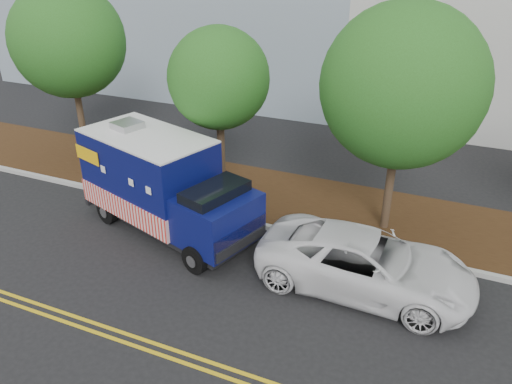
% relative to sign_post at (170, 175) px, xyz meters
% --- Properties ---
extents(ground, '(120.00, 120.00, 0.00)m').
position_rel_sign_post_xyz_m(ground, '(1.39, -1.55, -1.20)').
color(ground, black).
rests_on(ground, ground).
extents(curb, '(120.00, 0.18, 0.15)m').
position_rel_sign_post_xyz_m(curb, '(1.39, -0.15, -1.12)').
color(curb, '#9E9E99').
rests_on(curb, ground).
extents(mulch_strip, '(120.00, 4.00, 0.15)m').
position_rel_sign_post_xyz_m(mulch_strip, '(1.39, 1.95, -1.12)').
color(mulch_strip, black).
rests_on(mulch_strip, ground).
extents(centerline_near, '(120.00, 0.10, 0.01)m').
position_rel_sign_post_xyz_m(centerline_near, '(1.39, -6.00, -1.19)').
color(centerline_near, gold).
rests_on(centerline_near, ground).
extents(centerline_far, '(120.00, 0.10, 0.01)m').
position_rel_sign_post_xyz_m(centerline_far, '(1.39, -6.25, -1.19)').
color(centerline_far, gold).
rests_on(centerline_far, ground).
extents(tree_a, '(4.34, 4.34, 7.17)m').
position_rel_sign_post_xyz_m(tree_a, '(-5.44, 2.01, 3.79)').
color(tree_a, '#38281C').
rests_on(tree_a, ground).
extents(tree_b, '(3.33, 3.33, 6.13)m').
position_rel_sign_post_xyz_m(tree_b, '(1.48, 1.06, 3.25)').
color(tree_b, '#38281C').
rests_on(tree_b, ground).
extents(tree_c, '(4.73, 4.73, 7.13)m').
position_rel_sign_post_xyz_m(tree_c, '(7.22, 1.27, 3.56)').
color(tree_c, '#38281C').
rests_on(tree_c, ground).
extents(sign_post, '(0.06, 0.06, 2.40)m').
position_rel_sign_post_xyz_m(sign_post, '(0.00, 0.00, 0.00)').
color(sign_post, '#473828').
rests_on(sign_post, ground).
extents(food_truck, '(6.64, 4.04, 3.30)m').
position_rel_sign_post_xyz_m(food_truck, '(0.56, -1.35, 0.30)').
color(food_truck, black).
rests_on(food_truck, ground).
extents(white_car, '(5.81, 2.79, 1.60)m').
position_rel_sign_post_xyz_m(white_car, '(7.25, -1.93, -0.40)').
color(white_car, white).
rests_on(white_car, ground).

